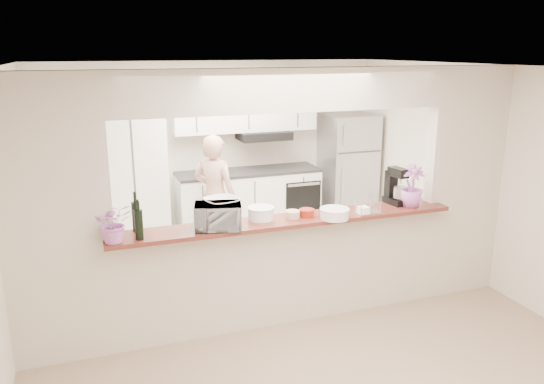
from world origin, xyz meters
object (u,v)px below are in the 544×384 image
refrigerator (347,169)px  person (215,197)px  toaster_oven (218,216)px  stand_mixer (396,187)px

refrigerator → person: bearing=-162.9°
toaster_oven → stand_mixer: size_ratio=1.09×
person → refrigerator: bearing=-121.6°
refrigerator → stand_mixer: (-0.80, -2.59, 0.41)m
stand_mixer → person: bearing=128.4°
toaster_oven → person: size_ratio=0.26×
stand_mixer → toaster_oven: bearing=-175.2°
toaster_oven → stand_mixer: (1.95, 0.16, 0.06)m
toaster_oven → person: (0.46, 2.05, -0.40)m
toaster_oven → person: person is taller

